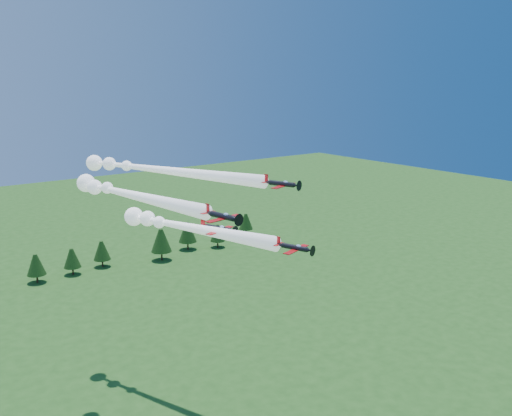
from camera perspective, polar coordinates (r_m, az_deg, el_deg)
plane_lead at (r=105.99m, az=-7.30°, el=-1.82°), size 16.85×40.34×3.70m
plane_left at (r=109.35m, az=-12.79°, el=1.41°), size 12.34×45.84×3.70m
plane_right at (r=123.99m, az=-9.84°, el=3.82°), size 22.52×53.02×3.70m
plane_slot at (r=101.78m, az=-3.78°, el=-2.06°), size 6.91×7.74×2.45m
treeline at (r=204.03m, az=-18.22°, el=-4.81°), size 170.58×17.93×11.94m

